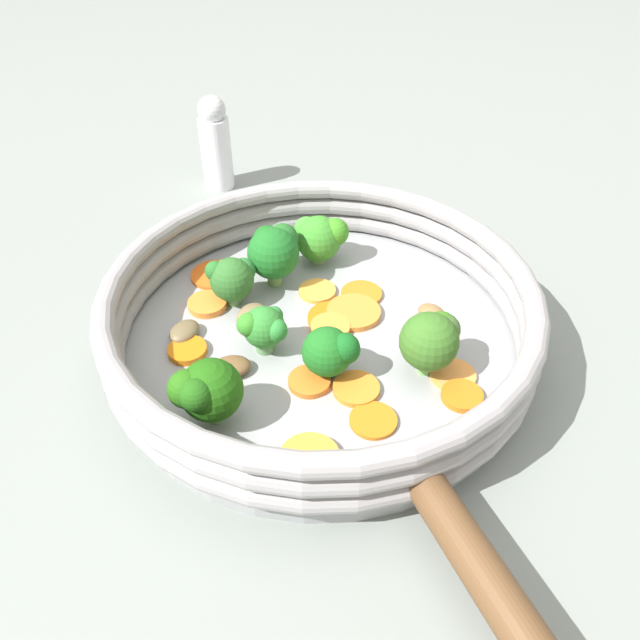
# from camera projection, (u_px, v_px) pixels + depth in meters

# --- Properties ---
(ground_plane) EXTENTS (4.00, 4.00, 0.00)m
(ground_plane) POSITION_uv_depth(u_px,v_px,m) (320.00, 349.00, 0.51)
(ground_plane) COLOR gray
(skillet) EXTENTS (0.32, 0.32, 0.02)m
(skillet) POSITION_uv_depth(u_px,v_px,m) (320.00, 342.00, 0.51)
(skillet) COLOR #939699
(skillet) RESTS_ON ground_plane
(skillet_rim_wall) EXTENTS (0.34, 0.34, 0.05)m
(skillet_rim_wall) POSITION_uv_depth(u_px,v_px,m) (320.00, 309.00, 0.49)
(skillet_rim_wall) COLOR gray
(skillet_rim_wall) RESTS_ON skillet
(skillet_handle) EXTENTS (0.14, 0.17, 0.03)m
(skillet_handle) POSITION_uv_depth(u_px,v_px,m) (518.00, 626.00, 0.32)
(skillet_handle) COLOR brown
(skillet_handle) RESTS_ON skillet
(skillet_rivet_left) EXTENTS (0.01, 0.01, 0.01)m
(skillet_rivet_left) POSITION_uv_depth(u_px,v_px,m) (374.00, 491.00, 0.38)
(skillet_rivet_left) COLOR #959294
(skillet_rivet_left) RESTS_ON skillet
(skillet_rivet_right) EXTENTS (0.01, 0.01, 0.01)m
(skillet_rivet_right) POSITION_uv_depth(u_px,v_px,m) (453.00, 462.00, 0.40)
(skillet_rivet_right) COLOR #959399
(skillet_rivet_right) RESTS_ON skillet
(carrot_slice_0) EXTENTS (0.04, 0.04, 0.01)m
(carrot_slice_0) POSITION_uv_depth(u_px,v_px,m) (330.00, 327.00, 0.50)
(carrot_slice_0) COLOR orange
(carrot_slice_0) RESTS_ON skillet
(carrot_slice_1) EXTENTS (0.06, 0.06, 0.00)m
(carrot_slice_1) POSITION_uv_depth(u_px,v_px,m) (215.00, 275.00, 0.56)
(carrot_slice_1) COLOR orange
(carrot_slice_1) RESTS_ON skillet
(carrot_slice_2) EXTENTS (0.04, 0.04, 0.00)m
(carrot_slice_2) POSITION_uv_depth(u_px,v_px,m) (317.00, 291.00, 0.54)
(carrot_slice_2) COLOR #F09D3B
(carrot_slice_2) RESTS_ON skillet
(carrot_slice_3) EXTENTS (0.06, 0.06, 0.00)m
(carrot_slice_3) POSITION_uv_depth(u_px,v_px,m) (333.00, 318.00, 0.51)
(carrot_slice_3) COLOR orange
(carrot_slice_3) RESTS_ON skillet
(carrot_slice_4) EXTENTS (0.05, 0.05, 0.01)m
(carrot_slice_4) POSITION_uv_depth(u_px,v_px,m) (207.00, 304.00, 0.53)
(carrot_slice_4) COLOR orange
(carrot_slice_4) RESTS_ON skillet
(carrot_slice_5) EXTENTS (0.04, 0.04, 0.00)m
(carrot_slice_5) POSITION_uv_depth(u_px,v_px,m) (453.00, 375.00, 0.47)
(carrot_slice_5) COLOR #F69342
(carrot_slice_5) RESTS_ON skillet
(carrot_slice_6) EXTENTS (0.04, 0.04, 0.00)m
(carrot_slice_6) POSITION_uv_depth(u_px,v_px,m) (361.00, 294.00, 0.54)
(carrot_slice_6) COLOR orange
(carrot_slice_6) RESTS_ON skillet
(carrot_slice_7) EXTENTS (0.05, 0.05, 0.01)m
(carrot_slice_7) POSITION_uv_depth(u_px,v_px,m) (310.00, 459.00, 0.41)
(carrot_slice_7) COLOR orange
(carrot_slice_7) RESTS_ON skillet
(carrot_slice_8) EXTENTS (0.04, 0.04, 0.00)m
(carrot_slice_8) POSITION_uv_depth(u_px,v_px,m) (462.00, 396.00, 0.45)
(carrot_slice_8) COLOR orange
(carrot_slice_8) RESTS_ON skillet
(carrot_slice_9) EXTENTS (0.04, 0.04, 0.00)m
(carrot_slice_9) POSITION_uv_depth(u_px,v_px,m) (309.00, 381.00, 0.46)
(carrot_slice_9) COLOR orange
(carrot_slice_9) RESTS_ON skillet
(carrot_slice_10) EXTENTS (0.05, 0.05, 0.00)m
(carrot_slice_10) POSITION_uv_depth(u_px,v_px,m) (373.00, 420.00, 0.43)
(carrot_slice_10) COLOR orange
(carrot_slice_10) RESTS_ON skillet
(carrot_slice_11) EXTENTS (0.06, 0.06, 0.01)m
(carrot_slice_11) POSITION_uv_depth(u_px,v_px,m) (354.00, 312.00, 0.52)
(carrot_slice_11) COLOR orange
(carrot_slice_11) RESTS_ON skillet
(carrot_slice_12) EXTENTS (0.03, 0.03, 0.01)m
(carrot_slice_12) POSITION_uv_depth(u_px,v_px,m) (187.00, 350.00, 0.48)
(carrot_slice_12) COLOR orange
(carrot_slice_12) RESTS_ON skillet
(carrot_slice_13) EXTENTS (0.04, 0.04, 0.00)m
(carrot_slice_13) POSITION_uv_depth(u_px,v_px,m) (356.00, 389.00, 0.45)
(carrot_slice_13) COLOR orange
(carrot_slice_13) RESTS_ON skillet
(broccoli_floret_0) EXTENTS (0.05, 0.05, 0.05)m
(broccoli_floret_0) POSITION_uv_depth(u_px,v_px,m) (206.00, 391.00, 0.41)
(broccoli_floret_0) COLOR #73A45E
(broccoli_floret_0) RESTS_ON skillet
(broccoli_floret_1) EXTENTS (0.04, 0.04, 0.04)m
(broccoli_floret_1) POSITION_uv_depth(u_px,v_px,m) (332.00, 351.00, 0.45)
(broccoli_floret_1) COLOR #618E4D
(broccoli_floret_1) RESTS_ON skillet
(broccoli_floret_2) EXTENTS (0.04, 0.04, 0.04)m
(broccoli_floret_2) POSITION_uv_depth(u_px,v_px,m) (232.00, 278.00, 0.52)
(broccoli_floret_2) COLOR #5E874A
(broccoli_floret_2) RESTS_ON skillet
(broccoli_floret_3) EXTENTS (0.05, 0.05, 0.05)m
(broccoli_floret_3) POSITION_uv_depth(u_px,v_px,m) (274.00, 250.00, 0.54)
(broccoli_floret_3) COLOR #789F51
(broccoli_floret_3) RESTS_ON skillet
(broccoli_floret_4) EXTENTS (0.04, 0.03, 0.04)m
(broccoli_floret_4) POSITION_uv_depth(u_px,v_px,m) (264.00, 327.00, 0.47)
(broccoli_floret_4) COLOR #5D8A55
(broccoli_floret_4) RESTS_ON skillet
(broccoli_floret_5) EXTENTS (0.05, 0.04, 0.05)m
(broccoli_floret_5) POSITION_uv_depth(u_px,v_px,m) (320.00, 237.00, 0.57)
(broccoli_floret_5) COLOR #8AA85F
(broccoli_floret_5) RESTS_ON skillet
(broccoli_floret_6) EXTENTS (0.04, 0.05, 0.05)m
(broccoli_floret_6) POSITION_uv_depth(u_px,v_px,m) (432.00, 339.00, 0.45)
(broccoli_floret_6) COLOR #6BA74E
(broccoli_floret_6) RESTS_ON skillet
(mushroom_piece_0) EXTENTS (0.03, 0.02, 0.01)m
(mushroom_piece_0) POSITION_uv_depth(u_px,v_px,m) (431.00, 313.00, 0.51)
(mushroom_piece_0) COLOR olive
(mushroom_piece_0) RESTS_ON skillet
(mushroom_piece_1) EXTENTS (0.04, 0.03, 0.01)m
(mushroom_piece_1) POSITION_uv_depth(u_px,v_px,m) (231.00, 367.00, 0.47)
(mushroom_piece_1) COLOR brown
(mushroom_piece_1) RESTS_ON skillet
(mushroom_piece_2) EXTENTS (0.03, 0.03, 0.01)m
(mushroom_piece_2) POSITION_uv_depth(u_px,v_px,m) (184.00, 331.00, 0.50)
(mushroom_piece_2) COLOR brown
(mushroom_piece_2) RESTS_ON skillet
(mushroom_piece_3) EXTENTS (0.03, 0.04, 0.01)m
(mushroom_piece_3) POSITION_uv_depth(u_px,v_px,m) (254.00, 315.00, 0.51)
(mushroom_piece_3) COLOR olive
(mushroom_piece_3) RESTS_ON skillet
(salt_shaker) EXTENTS (0.03, 0.03, 0.11)m
(salt_shaker) POSITION_uv_depth(u_px,v_px,m) (216.00, 143.00, 0.69)
(salt_shaker) COLOR white
(salt_shaker) RESTS_ON ground_plane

